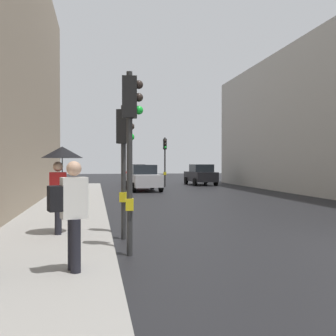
# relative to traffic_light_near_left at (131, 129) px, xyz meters

# --- Properties ---
(sidewalk_kerb) EXTENTS (2.90, 40.00, 0.16)m
(sidewalk_kerb) POSITION_rel_traffic_light_near_left_xyz_m (-1.77, 5.60, -2.51)
(sidewalk_kerb) COLOR gray
(sidewalk_kerb) RESTS_ON ground
(traffic_light_near_left) EXTENTS (0.44, 0.26, 3.76)m
(traffic_light_near_left) POSITION_rel_traffic_light_near_left_xyz_m (0.00, 0.00, 0.00)
(traffic_light_near_left) COLOR #2D2D2D
(traffic_light_near_left) RESTS_ON ground
(traffic_light_near_right) EXTENTS (0.45, 0.33, 3.32)m
(traffic_light_near_right) POSITION_rel_traffic_light_near_left_xyz_m (-0.00, 1.74, -0.30)
(traffic_light_near_right) COLOR #2D2D2D
(traffic_light_near_right) RESTS_ON ground
(traffic_light_far_median) EXTENTS (0.25, 0.43, 3.89)m
(traffic_light_far_median) POSITION_rel_traffic_light_near_left_xyz_m (4.68, 22.36, 0.09)
(traffic_light_far_median) COLOR #2D2D2D
(traffic_light_far_median) RESTS_ON ground
(car_silver_hatchback) EXTENTS (2.24, 4.31, 1.76)m
(car_silver_hatchback) POSITION_rel_traffic_light_near_left_xyz_m (2.48, 18.46, -1.71)
(car_silver_hatchback) COLOR #BCBCC1
(car_silver_hatchback) RESTS_ON ground
(car_dark_suv) EXTENTS (2.15, 4.27, 1.76)m
(car_dark_suv) POSITION_rel_traffic_light_near_left_xyz_m (8.12, 24.34, -1.71)
(car_dark_suv) COLOR black
(car_dark_suv) RESTS_ON ground
(car_red_sedan) EXTENTS (2.25, 4.32, 1.76)m
(car_red_sedan) POSITION_rel_traffic_light_near_left_xyz_m (2.80, 26.49, -1.71)
(car_red_sedan) COLOR red
(car_red_sedan) RESTS_ON ground
(pedestrian_with_umbrella) EXTENTS (1.00, 1.00, 2.14)m
(pedestrian_with_umbrella) POSITION_rel_traffic_light_near_left_xyz_m (-1.54, 1.89, -0.75)
(pedestrian_with_umbrella) COLOR black
(pedestrian_with_umbrella) RESTS_ON sidewalk_kerb
(pedestrian_with_black_backpack) EXTENTS (0.65, 0.43, 1.77)m
(pedestrian_with_black_backpack) POSITION_rel_traffic_light_near_left_xyz_m (-1.09, -1.57, -1.43)
(pedestrian_with_black_backpack) COLOR black
(pedestrian_with_black_backpack) RESTS_ON sidewalk_kerb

